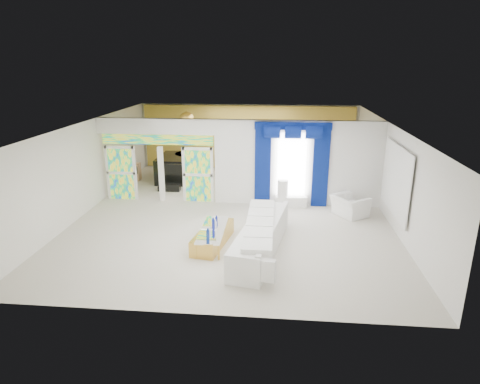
# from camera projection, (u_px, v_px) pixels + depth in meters

# --- Properties ---
(floor) EXTENTS (12.00, 12.00, 0.00)m
(floor) POSITION_uv_depth(u_px,v_px,m) (235.00, 212.00, 14.11)
(floor) COLOR #B7AF9E
(floor) RESTS_ON ground
(dividing_wall) EXTENTS (5.70, 0.18, 3.00)m
(dividing_wall) POSITION_uv_depth(u_px,v_px,m) (299.00, 163.00, 14.41)
(dividing_wall) COLOR white
(dividing_wall) RESTS_ON ground
(dividing_header) EXTENTS (4.30, 0.18, 0.55)m
(dividing_header) POSITION_uv_depth(u_px,v_px,m) (156.00, 126.00, 14.48)
(dividing_header) COLOR white
(dividing_header) RESTS_ON dividing_wall
(stained_panel_left) EXTENTS (0.95, 0.04, 2.00)m
(stained_panel_left) POSITION_uv_depth(u_px,v_px,m) (121.00, 173.00, 15.14)
(stained_panel_left) COLOR #994C3F
(stained_panel_left) RESTS_ON ground
(stained_panel_right) EXTENTS (0.95, 0.04, 2.00)m
(stained_panel_right) POSITION_uv_depth(u_px,v_px,m) (198.00, 175.00, 14.88)
(stained_panel_right) COLOR #994C3F
(stained_panel_right) RESTS_ON ground
(stained_transom) EXTENTS (4.00, 0.05, 0.35)m
(stained_transom) POSITION_uv_depth(u_px,v_px,m) (157.00, 140.00, 14.63)
(stained_transom) COLOR #994C3F
(stained_transom) RESTS_ON dividing_header
(window_pane) EXTENTS (1.00, 0.02, 2.30)m
(window_pane) POSITION_uv_depth(u_px,v_px,m) (292.00, 165.00, 14.35)
(window_pane) COLOR white
(window_pane) RESTS_ON dividing_wall
(blue_drape_left) EXTENTS (0.55, 0.10, 2.80)m
(blue_drape_left) POSITION_uv_depth(u_px,v_px,m) (263.00, 166.00, 14.43)
(blue_drape_left) COLOR #030B45
(blue_drape_left) RESTS_ON ground
(blue_drape_right) EXTENTS (0.55, 0.10, 2.80)m
(blue_drape_right) POSITION_uv_depth(u_px,v_px,m) (321.00, 168.00, 14.25)
(blue_drape_right) COLOR #030B45
(blue_drape_right) RESTS_ON ground
(blue_pelmet) EXTENTS (2.60, 0.12, 0.25)m
(blue_pelmet) POSITION_uv_depth(u_px,v_px,m) (293.00, 126.00, 13.91)
(blue_pelmet) COLOR #030B45
(blue_pelmet) RESTS_ON dividing_wall
(wall_mirror) EXTENTS (0.04, 2.70, 1.90)m
(wall_mirror) POSITION_uv_depth(u_px,v_px,m) (397.00, 180.00, 12.25)
(wall_mirror) COLOR white
(wall_mirror) RESTS_ON ground
(gold_curtains) EXTENTS (9.70, 0.12, 2.90)m
(gold_curtains) POSITION_uv_depth(u_px,v_px,m) (248.00, 137.00, 19.25)
(gold_curtains) COLOR #B78F2B
(gold_curtains) RESTS_ON ground
(white_sofa) EXTENTS (1.50, 4.01, 0.75)m
(white_sofa) POSITION_uv_depth(u_px,v_px,m) (261.00, 238.00, 11.12)
(white_sofa) COLOR white
(white_sofa) RESTS_ON ground
(coffee_table) EXTENTS (0.99, 2.06, 0.44)m
(coffee_table) POSITION_uv_depth(u_px,v_px,m) (213.00, 237.00, 11.57)
(coffee_table) COLOR gold
(coffee_table) RESTS_ON ground
(console_table) EXTENTS (1.11, 0.41, 0.36)m
(console_table) POSITION_uv_depth(u_px,v_px,m) (291.00, 201.00, 14.60)
(console_table) COLOR white
(console_table) RESTS_ON ground
(table_lamp) EXTENTS (0.36, 0.36, 0.58)m
(table_lamp) POSITION_uv_depth(u_px,v_px,m) (283.00, 188.00, 14.48)
(table_lamp) COLOR silver
(table_lamp) RESTS_ON console_table
(armchair) EXTENTS (1.35, 1.38, 0.68)m
(armchair) POSITION_uv_depth(u_px,v_px,m) (350.00, 206.00, 13.66)
(armchair) COLOR white
(armchair) RESTS_ON ground
(grand_piano) EXTENTS (1.61, 2.09, 1.05)m
(grand_piano) POSITION_uv_depth(u_px,v_px,m) (178.00, 168.00, 17.75)
(grand_piano) COLOR black
(grand_piano) RESTS_ON ground
(piano_bench) EXTENTS (0.87, 0.35, 0.29)m
(piano_bench) POSITION_uv_depth(u_px,v_px,m) (169.00, 187.00, 16.34)
(piano_bench) COLOR black
(piano_bench) RESTS_ON ground
(tv_console) EXTENTS (0.51, 0.47, 0.72)m
(tv_console) POSITION_uv_depth(u_px,v_px,m) (134.00, 172.00, 17.73)
(tv_console) COLOR tan
(tv_console) RESTS_ON ground
(chandelier) EXTENTS (0.60, 0.60, 0.60)m
(chandelier) POSITION_uv_depth(u_px,v_px,m) (187.00, 119.00, 16.73)
(chandelier) COLOR gold
(chandelier) RESTS_ON ceiling
(decanters) EXTENTS (0.17, 1.20, 0.28)m
(decanters) POSITION_uv_depth(u_px,v_px,m) (212.00, 227.00, 11.45)
(decanters) COLOR silver
(decanters) RESTS_ON coffee_table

